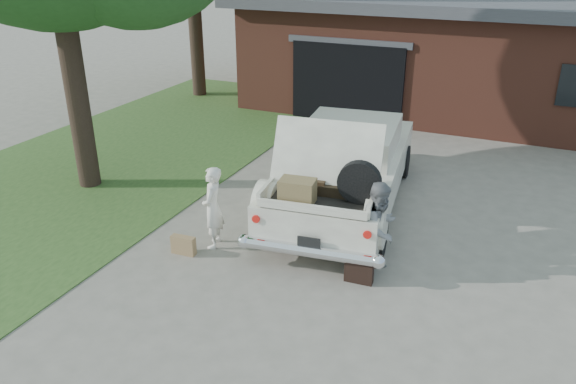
% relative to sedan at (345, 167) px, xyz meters
% --- Properties ---
extents(ground, '(90.00, 90.00, 0.00)m').
position_rel_sedan_xyz_m(ground, '(-0.25, -2.73, -0.80)').
color(ground, gray).
rests_on(ground, ground).
extents(grass_strip, '(6.00, 16.00, 0.02)m').
position_rel_sedan_xyz_m(grass_strip, '(-5.75, 0.27, -0.79)').
color(grass_strip, '#2D4C1E').
rests_on(grass_strip, ground).
extents(house, '(12.80, 7.80, 3.30)m').
position_rel_sedan_xyz_m(house, '(0.73, 8.75, 0.88)').
color(house, brown).
rests_on(house, ground).
extents(sedan, '(2.74, 5.64, 2.14)m').
position_rel_sedan_xyz_m(sedan, '(0.00, 0.00, 0.00)').
color(sedan, white).
rests_on(sedan, ground).
extents(woman_left, '(0.48, 0.60, 1.42)m').
position_rel_sedan_xyz_m(woman_left, '(-1.48, -2.42, -0.08)').
color(woman_left, silver).
rests_on(woman_left, ground).
extents(woman_right, '(0.76, 0.87, 1.51)m').
position_rel_sedan_xyz_m(woman_right, '(1.26, -2.10, -0.04)').
color(woman_right, slate).
rests_on(woman_right, ground).
extents(suitcase_left, '(0.42, 0.16, 0.32)m').
position_rel_sedan_xyz_m(suitcase_left, '(-1.81, -2.87, -0.64)').
color(suitcase_left, '#9F7C51').
rests_on(suitcase_left, ground).
extents(suitcase_right, '(0.44, 0.16, 0.33)m').
position_rel_sedan_xyz_m(suitcase_right, '(1.09, -2.50, -0.63)').
color(suitcase_right, black).
rests_on(suitcase_right, ground).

